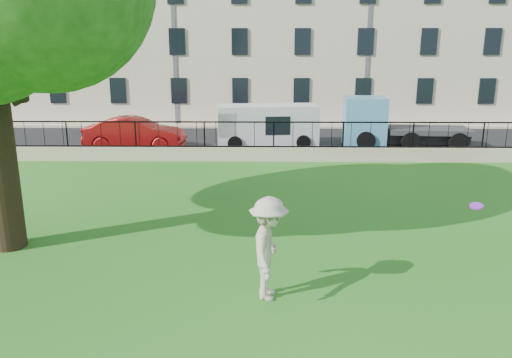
{
  "coord_description": "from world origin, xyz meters",
  "views": [
    {
      "loc": [
        -0.43,
        -9.33,
        4.71
      ],
      "look_at": [
        -0.63,
        3.5,
        1.38
      ],
      "focal_mm": 35.0,
      "sensor_mm": 36.0,
      "label": 1
    }
  ],
  "objects_px": {
    "frisbee": "(476,206)",
    "blue_truck": "(404,122)",
    "white_van": "(267,126)",
    "man": "(269,248)",
    "red_sedan": "(135,134)"
  },
  "relations": [
    {
      "from": "frisbee",
      "to": "blue_truck",
      "type": "relative_size",
      "value": 0.05
    },
    {
      "from": "white_van",
      "to": "blue_truck",
      "type": "distance_m",
      "value": 6.76
    },
    {
      "from": "man",
      "to": "blue_truck",
      "type": "bearing_deg",
      "value": -16.55
    },
    {
      "from": "man",
      "to": "frisbee",
      "type": "bearing_deg",
      "value": -69.71
    },
    {
      "from": "red_sedan",
      "to": "blue_truck",
      "type": "distance_m",
      "value": 13.18
    },
    {
      "from": "blue_truck",
      "to": "white_van",
      "type": "bearing_deg",
      "value": -176.24
    },
    {
      "from": "blue_truck",
      "to": "frisbee",
      "type": "bearing_deg",
      "value": -95.54
    },
    {
      "from": "red_sedan",
      "to": "frisbee",
      "type": "bearing_deg",
      "value": -141.29
    },
    {
      "from": "man",
      "to": "blue_truck",
      "type": "relative_size",
      "value": 0.35
    },
    {
      "from": "white_van",
      "to": "man",
      "type": "bearing_deg",
      "value": -96.39
    },
    {
      "from": "man",
      "to": "blue_truck",
      "type": "xyz_separation_m",
      "value": [
        6.82,
        15.77,
        0.21
      ]
    },
    {
      "from": "white_van",
      "to": "blue_truck",
      "type": "height_order",
      "value": "blue_truck"
    },
    {
      "from": "frisbee",
      "to": "red_sedan",
      "type": "relative_size",
      "value": 0.06
    },
    {
      "from": "man",
      "to": "white_van",
      "type": "distance_m",
      "value": 15.81
    },
    {
      "from": "white_van",
      "to": "frisbee",
      "type": "bearing_deg",
      "value": -80.07
    }
  ]
}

